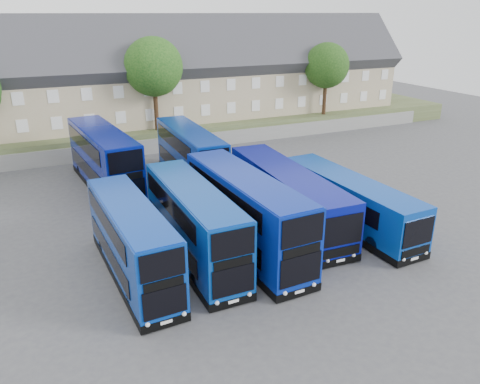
% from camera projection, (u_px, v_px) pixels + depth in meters
% --- Properties ---
extents(ground, '(120.00, 120.00, 0.00)m').
position_uv_depth(ground, '(246.00, 265.00, 26.30)').
color(ground, '#444449').
rests_on(ground, ground).
extents(retaining_wall, '(70.00, 0.40, 1.50)m').
position_uv_depth(retaining_wall, '(143.00, 147.00, 46.38)').
color(retaining_wall, slate).
rests_on(retaining_wall, ground).
extents(earth_bank, '(80.00, 20.00, 2.00)m').
position_uv_depth(earth_bank, '(122.00, 124.00, 54.77)').
color(earth_bank, '#48512D').
rests_on(earth_bank, ground).
extents(terrace_row, '(60.00, 10.40, 11.20)m').
position_uv_depth(terrace_row, '(153.00, 78.00, 50.53)').
color(terrace_row, tan).
rests_on(terrace_row, earth_bank).
extents(dd_front_left, '(2.85, 10.36, 4.07)m').
position_uv_depth(dd_front_left, '(132.00, 243.00, 24.44)').
color(dd_front_left, '#08339D').
rests_on(dd_front_left, ground).
extents(dd_front_mid, '(2.54, 10.86, 4.31)m').
position_uv_depth(dd_front_mid, '(194.00, 225.00, 26.23)').
color(dd_front_mid, '#08399A').
rests_on(dd_front_mid, ground).
extents(dd_front_right, '(3.14, 11.71, 4.61)m').
position_uv_depth(dd_front_right, '(246.00, 215.00, 27.20)').
color(dd_front_right, '#082298').
rests_on(dd_front_right, ground).
extents(dd_rear_left, '(3.91, 12.15, 4.75)m').
position_uv_depth(dd_rear_left, '(104.00, 160.00, 36.94)').
color(dd_rear_left, navy).
rests_on(dd_rear_left, ground).
extents(dd_rear_right, '(2.70, 11.23, 4.45)m').
position_uv_depth(dd_rear_right, '(191.00, 157.00, 38.35)').
color(dd_rear_right, '#082F95').
rests_on(dd_rear_right, ground).
extents(coach_east_a, '(3.39, 13.37, 3.63)m').
position_uv_depth(coach_east_a, '(287.00, 197.00, 31.18)').
color(coach_east_a, '#071087').
rests_on(coach_east_a, ground).
extents(coach_east_b, '(2.95, 12.02, 3.26)m').
position_uv_depth(coach_east_b, '(348.00, 203.00, 30.68)').
color(coach_east_b, '#083BA3').
rests_on(coach_east_b, ground).
extents(tree_mid, '(5.76, 5.76, 9.18)m').
position_uv_depth(tree_mid, '(155.00, 69.00, 45.94)').
color(tree_mid, '#382314').
rests_on(tree_mid, earth_bank).
extents(tree_east, '(5.12, 5.12, 8.16)m').
position_uv_depth(tree_east, '(327.00, 67.00, 53.54)').
color(tree_east, '#382314').
rests_on(tree_east, earth_bank).
extents(tree_far, '(5.44, 5.44, 8.67)m').
position_uv_depth(tree_far, '(335.00, 57.00, 61.69)').
color(tree_far, '#382314').
rests_on(tree_far, earth_bank).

